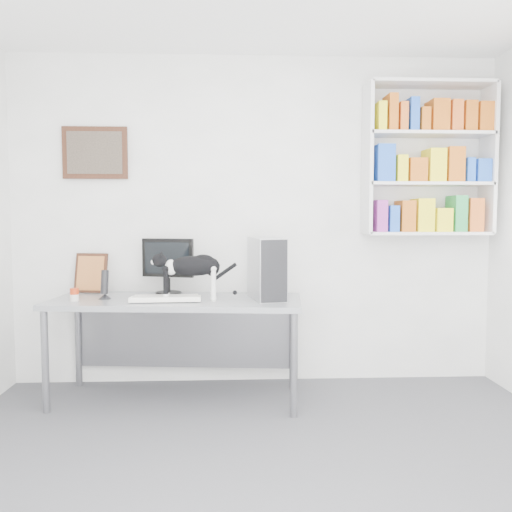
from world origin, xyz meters
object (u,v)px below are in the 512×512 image
object	(u,v)px
desk	(177,349)
leaning_print	(91,272)
monitor	(168,266)
soup_can	(74,295)
pc_tower	(267,268)
speaker	(105,284)
cat	(192,277)
keyboard	(166,298)
bookshelf	(428,159)

from	to	relation	value
desk	leaning_print	size ratio (longest dim) A/B	5.63
monitor	soup_can	xyz separation A→B (m)	(-0.64, -0.31, -0.18)
desk	pc_tower	xyz separation A→B (m)	(0.68, -0.02, 0.61)
speaker	cat	xyz separation A→B (m)	(0.65, -0.11, 0.06)
keyboard	speaker	size ratio (longest dim) A/B	2.25
pc_tower	soup_can	xyz separation A→B (m)	(-1.40, -0.05, -0.18)
desk	pc_tower	size ratio (longest dim) A/B	4.08
keyboard	leaning_print	size ratio (longest dim) A/B	1.54
bookshelf	desk	bearing A→B (deg)	-170.68
speaker	soup_can	distance (m)	0.23
desk	soup_can	world-z (taller)	soup_can
bookshelf	monitor	size ratio (longest dim) A/B	2.76
desk	soup_can	distance (m)	0.85
keyboard	leaning_print	xyz separation A→B (m)	(-0.65, 0.47, 0.15)
soup_can	cat	xyz separation A→B (m)	(0.85, -0.02, 0.12)
cat	desk	bearing A→B (deg)	139.48
bookshelf	desk	xyz separation A→B (m)	(-2.01, -0.33, -1.46)
monitor	cat	xyz separation A→B (m)	(0.21, -0.33, -0.05)
cat	speaker	bearing A→B (deg)	168.24
keyboard	cat	distance (m)	0.24
monitor	speaker	world-z (taller)	monitor
monitor	soup_can	size ratio (longest dim) A/B	4.85
desk	monitor	world-z (taller)	monitor
bookshelf	pc_tower	world-z (taller)	bookshelf
monitor	soup_can	world-z (taller)	monitor
desk	monitor	bearing A→B (deg)	115.37
cat	monitor	bearing A→B (deg)	119.55
leaning_print	pc_tower	bearing A→B (deg)	-3.21
speaker	keyboard	bearing A→B (deg)	-2.27
bookshelf	pc_tower	distance (m)	1.62
bookshelf	leaning_print	distance (m)	2.88
desk	monitor	size ratio (longest dim) A/B	4.12
speaker	leaning_print	bearing A→B (deg)	131.21
monitor	keyboard	size ratio (longest dim) A/B	0.89
speaker	pc_tower	bearing A→B (deg)	11.30
pc_tower	monitor	bearing A→B (deg)	151.70
cat	pc_tower	bearing A→B (deg)	5.59
leaning_print	speaker	bearing A→B (deg)	-49.72
soup_can	cat	bearing A→B (deg)	-1.61
bookshelf	monitor	distance (m)	2.27
speaker	bookshelf	bearing A→B (deg)	19.90
bookshelf	monitor	xyz separation A→B (m)	(-2.10, -0.09, -0.85)
pc_tower	leaning_print	bearing A→B (deg)	155.36
bookshelf	keyboard	bearing A→B (deg)	-167.93
desk	keyboard	size ratio (longest dim) A/B	3.66
bookshelf	cat	distance (m)	2.14
leaning_print	cat	bearing A→B (deg)	-16.43
leaning_print	cat	xyz separation A→B (m)	(0.84, -0.45, 0.01)
monitor	cat	bearing A→B (deg)	-41.32
speaker	leaning_print	xyz separation A→B (m)	(-0.19, 0.34, 0.05)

